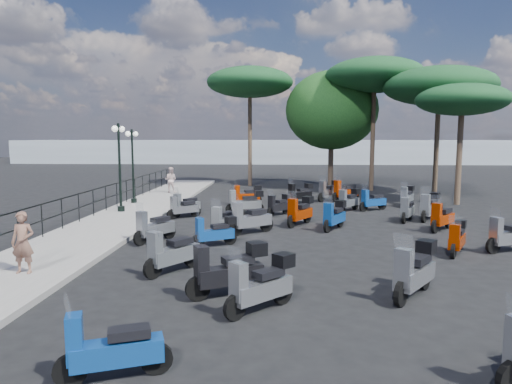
{
  "coord_description": "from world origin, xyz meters",
  "views": [
    {
      "loc": [
        -0.05,
        -16.22,
        3.39
      ],
      "look_at": [
        -1.02,
        1.99,
        1.2
      ],
      "focal_mm": 32.0,
      "sensor_mm": 36.0,
      "label": 1
    }
  ],
  "objects_px": {
    "scooter_29": "(373,201)",
    "scooter_16": "(279,205)",
    "scooter_6": "(229,271)",
    "pedestrian_far": "(171,180)",
    "scooter_10": "(245,203)",
    "pine_3": "(462,100)",
    "scooter_2": "(154,228)",
    "scooter_23": "(329,191)",
    "scooter_13": "(414,272)",
    "scooter_11": "(300,194)",
    "scooter_5": "(247,195)",
    "scooter_7": "(215,232)",
    "pine_2": "(250,83)",
    "scooter_9": "(250,220)",
    "lamp_post_1": "(119,162)",
    "scooter_14": "(334,216)",
    "scooter_22": "(349,201)",
    "broadleaf_tree": "(332,110)",
    "scooter_17": "(345,192)",
    "scooter_19": "(457,239)",
    "scooter_26": "(508,236)",
    "pine_0": "(375,76)",
    "scooter_1": "(172,254)",
    "pine_1": "(439,87)",
    "scooter_3": "(183,208)",
    "scooter_21": "(430,207)",
    "scooter_27": "(407,210)",
    "scooter_28": "(407,197)",
    "scooter_12": "(261,286)",
    "scooter_20": "(442,218)",
    "scooter_15": "(300,212)",
    "woman": "(23,242)",
    "scooter_4": "(186,206)",
    "scooter_0": "(111,350)"
  },
  "relations": [
    {
      "from": "scooter_17",
      "to": "scooter_13",
      "type": "bearing_deg",
      "value": 143.67
    },
    {
      "from": "scooter_12",
      "to": "scooter_2",
      "type": "bearing_deg",
      "value": -12.21
    },
    {
      "from": "pine_0",
      "to": "scooter_1",
      "type": "bearing_deg",
      "value": -114.95
    },
    {
      "from": "scooter_22",
      "to": "pine_0",
      "type": "xyz_separation_m",
      "value": [
        2.65,
        8.33,
        6.7
      ]
    },
    {
      "from": "scooter_9",
      "to": "scooter_10",
      "type": "relative_size",
      "value": 0.9
    },
    {
      "from": "scooter_14",
      "to": "pine_3",
      "type": "distance_m",
      "value": 10.78
    },
    {
      "from": "scooter_9",
      "to": "scooter_14",
      "type": "bearing_deg",
      "value": -111.88
    },
    {
      "from": "pine_2",
      "to": "pine_3",
      "type": "bearing_deg",
      "value": -37.15
    },
    {
      "from": "lamp_post_1",
      "to": "scooter_5",
      "type": "distance_m",
      "value": 6.53
    },
    {
      "from": "scooter_2",
      "to": "scooter_28",
      "type": "bearing_deg",
      "value": -107.89
    },
    {
      "from": "scooter_10",
      "to": "scooter_13",
      "type": "height_order",
      "value": "scooter_13"
    },
    {
      "from": "scooter_6",
      "to": "pedestrian_far",
      "type": "bearing_deg",
      "value": -10.47
    },
    {
      "from": "woman",
      "to": "scooter_26",
      "type": "relative_size",
      "value": 0.92
    },
    {
      "from": "scooter_0",
      "to": "scooter_19",
      "type": "relative_size",
      "value": 1.11
    },
    {
      "from": "scooter_2",
      "to": "scooter_23",
      "type": "xyz_separation_m",
      "value": [
        6.68,
        10.07,
        0.06
      ]
    },
    {
      "from": "scooter_19",
      "to": "scooter_21",
      "type": "height_order",
      "value": "scooter_21"
    },
    {
      "from": "lamp_post_1",
      "to": "scooter_1",
      "type": "xyz_separation_m",
      "value": [
        4.31,
        -8.53,
        -1.84
      ]
    },
    {
      "from": "pine_0",
      "to": "lamp_post_1",
      "type": "bearing_deg",
      "value": -142.69
    },
    {
      "from": "scooter_20",
      "to": "scooter_28",
      "type": "relative_size",
      "value": 0.95
    },
    {
      "from": "pine_2",
      "to": "scooter_7",
      "type": "bearing_deg",
      "value": -89.73
    },
    {
      "from": "scooter_11",
      "to": "pine_3",
      "type": "relative_size",
      "value": 0.24
    },
    {
      "from": "scooter_9",
      "to": "scooter_14",
      "type": "height_order",
      "value": "scooter_9"
    },
    {
      "from": "scooter_6",
      "to": "pine_1",
      "type": "height_order",
      "value": "pine_1"
    },
    {
      "from": "scooter_22",
      "to": "broadleaf_tree",
      "type": "height_order",
      "value": "broadleaf_tree"
    },
    {
      "from": "scooter_11",
      "to": "scooter_20",
      "type": "xyz_separation_m",
      "value": [
        4.86,
        -6.68,
        -0.03
      ]
    },
    {
      "from": "scooter_9",
      "to": "pine_3",
      "type": "relative_size",
      "value": 0.25
    },
    {
      "from": "scooter_7",
      "to": "scooter_13",
      "type": "height_order",
      "value": "scooter_13"
    },
    {
      "from": "scooter_10",
      "to": "scooter_12",
      "type": "distance_m",
      "value": 11.41
    },
    {
      "from": "scooter_7",
      "to": "pine_2",
      "type": "relative_size",
      "value": 0.17
    },
    {
      "from": "scooter_27",
      "to": "broadleaf_tree",
      "type": "xyz_separation_m",
      "value": [
        -1.7,
        12.84,
        4.73
      ]
    },
    {
      "from": "scooter_29",
      "to": "scooter_16",
      "type": "bearing_deg",
      "value": 77.45
    },
    {
      "from": "scooter_16",
      "to": "broadleaf_tree",
      "type": "relative_size",
      "value": 0.16
    },
    {
      "from": "lamp_post_1",
      "to": "scooter_7",
      "type": "xyz_separation_m",
      "value": [
        4.98,
        -5.67,
        -1.89
      ]
    },
    {
      "from": "pedestrian_far",
      "to": "scooter_16",
      "type": "relative_size",
      "value": 1.21
    },
    {
      "from": "scooter_23",
      "to": "scooter_22",
      "type": "bearing_deg",
      "value": 141.14
    },
    {
      "from": "scooter_10",
      "to": "pine_3",
      "type": "xyz_separation_m",
      "value": [
        10.51,
        3.49,
        4.69
      ]
    },
    {
      "from": "scooter_10",
      "to": "scooter_11",
      "type": "relative_size",
      "value": 1.19
    },
    {
      "from": "scooter_16",
      "to": "scooter_27",
      "type": "xyz_separation_m",
      "value": [
        5.19,
        -1.16,
        0.01
      ]
    },
    {
      "from": "scooter_26",
      "to": "scooter_2",
      "type": "bearing_deg",
      "value": 62.53
    },
    {
      "from": "scooter_1",
      "to": "scooter_15",
      "type": "relative_size",
      "value": 0.98
    },
    {
      "from": "scooter_6",
      "to": "scooter_19",
      "type": "relative_size",
      "value": 1.21
    },
    {
      "from": "scooter_3",
      "to": "scooter_21",
      "type": "xyz_separation_m",
      "value": [
        10.19,
        0.01,
        0.12
      ]
    },
    {
      "from": "scooter_9",
      "to": "pine_0",
      "type": "relative_size",
      "value": 0.18
    },
    {
      "from": "scooter_10",
      "to": "pine_3",
      "type": "height_order",
      "value": "pine_3"
    },
    {
      "from": "scooter_5",
      "to": "scooter_13",
      "type": "bearing_deg",
      "value": 177.2
    },
    {
      "from": "scooter_3",
      "to": "scooter_20",
      "type": "relative_size",
      "value": 0.93
    },
    {
      "from": "scooter_2",
      "to": "scooter_5",
      "type": "height_order",
      "value": "scooter_2"
    },
    {
      "from": "scooter_4",
      "to": "scooter_22",
      "type": "height_order",
      "value": "scooter_22"
    },
    {
      "from": "scooter_19",
      "to": "lamp_post_1",
      "type": "bearing_deg",
      "value": 1.57
    },
    {
      "from": "pine_1",
      "to": "scooter_22",
      "type": "bearing_deg",
      "value": -134.02
    }
  ]
}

